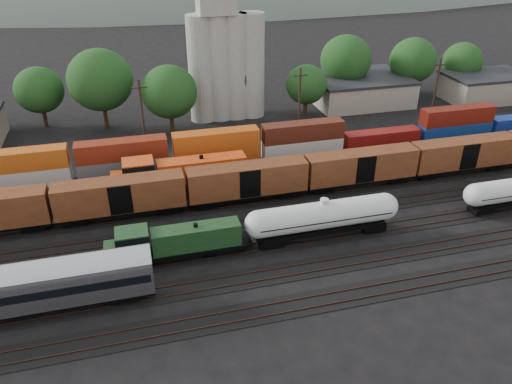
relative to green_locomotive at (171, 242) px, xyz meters
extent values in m
plane|color=black|center=(11.31, 5.00, -2.34)|extent=(600.00, 600.00, 0.00)
cube|color=black|center=(11.31, -10.00, -2.30)|extent=(180.00, 3.20, 0.08)
cube|color=#382319|center=(11.31, -10.72, -2.22)|extent=(180.00, 0.08, 0.16)
cube|color=#382319|center=(11.31, -9.28, -2.22)|extent=(180.00, 0.08, 0.16)
cube|color=black|center=(11.31, -5.00, -2.30)|extent=(180.00, 3.20, 0.08)
cube|color=#382319|center=(11.31, -5.72, -2.22)|extent=(180.00, 0.08, 0.16)
cube|color=#382319|center=(11.31, -4.28, -2.22)|extent=(180.00, 0.08, 0.16)
cube|color=black|center=(11.31, 0.00, -2.30)|extent=(180.00, 3.20, 0.08)
cube|color=#382319|center=(11.31, -0.72, -2.22)|extent=(180.00, 0.08, 0.16)
cube|color=#382319|center=(11.31, 0.72, -2.22)|extent=(180.00, 0.08, 0.16)
cube|color=black|center=(11.31, 5.00, -2.30)|extent=(180.00, 3.20, 0.08)
cube|color=#382319|center=(11.31, 4.28, -2.22)|extent=(180.00, 0.08, 0.16)
cube|color=#382319|center=(11.31, 5.72, -2.22)|extent=(180.00, 0.08, 0.16)
cube|color=black|center=(11.31, 10.00, -2.30)|extent=(180.00, 3.20, 0.08)
cube|color=#382319|center=(11.31, 9.28, -2.22)|extent=(180.00, 0.08, 0.16)
cube|color=#382319|center=(11.31, 10.72, -2.22)|extent=(180.00, 0.08, 0.16)
cube|color=black|center=(11.31, 15.00, -2.30)|extent=(180.00, 3.20, 0.08)
cube|color=#382319|center=(11.31, 14.28, -2.22)|extent=(180.00, 0.08, 0.16)
cube|color=#382319|center=(11.31, 15.72, -2.22)|extent=(180.00, 0.08, 0.16)
cube|color=black|center=(11.31, 20.00, -2.30)|extent=(180.00, 3.20, 0.08)
cube|color=#382319|center=(11.31, 19.28, -2.22)|extent=(180.00, 0.08, 0.16)
cube|color=#382319|center=(11.31, 20.72, -2.22)|extent=(180.00, 0.08, 0.16)
cube|color=black|center=(0.84, 0.00, -1.14)|extent=(15.35, 2.62, 0.36)
cube|color=black|center=(0.84, 0.00, -1.55)|extent=(4.52, 1.99, 0.72)
cube|color=#183919|center=(2.69, 0.00, 0.25)|extent=(9.21, 2.17, 2.44)
cube|color=#183919|center=(-3.76, 0.00, 0.53)|extent=(3.25, 2.62, 2.98)
cube|color=black|center=(-3.76, 0.00, 1.47)|extent=(3.34, 2.71, 0.81)
cube|color=#183919|center=(-5.91, 0.00, -0.15)|extent=(1.45, 2.17, 1.63)
cylinder|color=black|center=(2.69, 0.00, 1.61)|extent=(0.45, 0.45, 0.45)
cube|color=black|center=(-4.07, 0.00, -1.73)|extent=(2.35, 1.81, 0.63)
cube|color=black|center=(5.76, 0.00, -1.73)|extent=(2.35, 1.81, 0.63)
cylinder|color=silver|center=(16.83, 0.00, 0.66)|extent=(14.86, 3.06, 3.06)
sphere|color=silver|center=(9.40, 0.00, 0.66)|extent=(3.06, 3.06, 3.06)
sphere|color=silver|center=(24.26, 0.00, 0.66)|extent=(3.06, 3.06, 3.06)
cylinder|color=silver|center=(16.83, 0.00, 2.40)|extent=(0.95, 0.95, 0.53)
cube|color=black|center=(16.83, 0.00, 0.66)|extent=(15.20, 3.21, 0.08)
cube|color=black|center=(16.83, 0.00, -1.03)|extent=(14.36, 2.32, 0.53)
cube|color=black|center=(10.75, 0.00, -1.66)|extent=(2.74, 2.11, 0.74)
cube|color=black|center=(22.91, 0.00, -1.66)|extent=(2.74, 2.11, 0.74)
sphere|color=silver|center=(36.27, 0.00, 0.40)|extent=(2.78, 2.78, 2.78)
cube|color=black|center=(37.49, 0.00, -1.71)|extent=(2.49, 1.92, 0.67)
cube|color=silver|center=(-14.08, -5.00, 0.44)|extent=(23.79, 2.87, 2.97)
cylinder|color=silver|center=(-14.08, -5.00, 1.93)|extent=(23.79, 2.87, 2.87)
cube|color=black|center=(-14.08, -5.00, 0.80)|extent=(23.31, 2.93, 0.83)
cube|color=black|center=(-14.08, -5.00, -1.15)|extent=(23.79, 2.58, 0.40)
cube|color=black|center=(-5.04, -5.00, -1.69)|extent=(2.58, 1.98, 0.69)
cube|color=black|center=(3.51, 15.00, -0.97)|extent=(19.18, 3.09, 0.43)
cube|color=black|center=(3.51, 15.00, -1.45)|extent=(5.33, 2.34, 0.85)
cube|color=#D14312|center=(5.81, 15.00, 0.69)|extent=(11.51, 2.56, 2.88)
cube|color=#D14312|center=(-2.25, 15.00, 1.01)|extent=(3.84, 3.09, 3.52)
cube|color=black|center=(-2.25, 15.00, 2.12)|extent=(3.94, 3.20, 0.96)
cube|color=#D14312|center=(-4.93, 15.00, 0.21)|extent=(1.70, 2.56, 1.92)
cylinder|color=black|center=(5.81, 15.00, 2.28)|extent=(0.53, 0.53, 0.53)
cube|color=black|center=(-2.63, 15.00, -1.66)|extent=(2.77, 2.13, 0.75)
cube|color=black|center=(9.64, 15.00, -1.66)|extent=(2.77, 2.13, 0.75)
cube|color=black|center=(-4.70, 10.00, -1.14)|extent=(15.00, 2.60, 0.40)
cube|color=#602E17|center=(-4.70, 10.00, 0.96)|extent=(15.00, 2.90, 3.80)
cube|color=black|center=(10.70, 10.00, -1.14)|extent=(15.00, 2.60, 0.40)
cube|color=#602E17|center=(10.70, 10.00, 0.96)|extent=(15.00, 2.90, 3.80)
cube|color=black|center=(26.10, 10.00, -1.14)|extent=(15.00, 2.60, 0.40)
cube|color=#602E17|center=(26.10, 10.00, 0.96)|extent=(15.00, 2.90, 3.80)
cube|color=black|center=(41.50, 10.00, -1.14)|extent=(15.00, 2.60, 0.40)
cube|color=#602E17|center=(41.50, 10.00, 0.96)|extent=(15.00, 2.90, 3.80)
cube|color=black|center=(11.31, 20.00, -1.84)|extent=(160.00, 2.60, 0.60)
cube|color=silver|center=(-16.87, 20.00, -0.24)|extent=(12.00, 2.40, 2.60)
cube|color=#BE5013|center=(-16.87, 20.00, 2.36)|extent=(12.00, 2.40, 2.60)
cube|color=#5D5F63|center=(-4.07, 20.00, -0.24)|extent=(12.00, 2.40, 2.60)
cube|color=maroon|center=(-4.07, 20.00, 2.36)|extent=(12.00, 2.40, 2.60)
cube|color=#C45014|center=(8.73, 20.00, -0.24)|extent=(12.00, 2.40, 2.60)
cube|color=#BA4D13|center=(8.73, 20.00, 2.36)|extent=(12.00, 2.40, 2.60)
cube|color=silver|center=(21.53, 20.00, -0.24)|extent=(12.00, 2.40, 2.60)
cube|color=#4D1C12|center=(21.53, 20.00, 2.36)|extent=(12.00, 2.40, 2.60)
cube|color=maroon|center=(34.33, 20.00, -0.24)|extent=(12.00, 2.40, 2.60)
cube|color=navy|center=(47.13, 20.00, -0.24)|extent=(12.00, 2.40, 2.60)
cube|color=maroon|center=(47.13, 20.00, 2.36)|extent=(12.00, 2.40, 2.60)
cylinder|color=#A7A499|center=(10.31, 41.00, 6.66)|extent=(4.40, 4.40, 18.00)
cylinder|color=#A7A499|center=(13.31, 41.00, 6.66)|extent=(4.40, 4.40, 18.00)
cylinder|color=#A7A499|center=(16.31, 41.00, 6.66)|extent=(4.40, 4.40, 18.00)
cylinder|color=#A7A499|center=(19.31, 41.00, 6.66)|extent=(4.40, 4.40, 18.00)
cube|color=#9E937F|center=(41.31, 43.00, -0.04)|extent=(18.00, 14.00, 4.60)
cube|color=#232326|center=(41.31, 43.00, 2.51)|extent=(18.36, 14.28, 0.50)
cube|color=#9E937F|center=(66.31, 38.00, -0.04)|extent=(16.00, 10.00, 4.60)
cube|color=#232326|center=(66.31, 38.00, 2.51)|extent=(16.32, 10.20, 0.50)
cylinder|color=black|center=(-16.64, 44.57, -0.85)|extent=(0.70, 0.70, 2.98)
ellipsoid|color=#204A1B|center=(-16.64, 44.57, 4.15)|extent=(8.08, 8.08, 7.66)
cylinder|color=black|center=(-6.44, 40.73, -0.38)|extent=(0.70, 0.70, 3.91)
ellipsoid|color=#204A1B|center=(-6.44, 40.73, 6.19)|extent=(10.62, 10.62, 10.06)
cylinder|color=black|center=(4.16, 35.59, -0.68)|extent=(0.70, 0.70, 3.31)
ellipsoid|color=#204A1B|center=(4.16, 35.59, 4.88)|extent=(9.00, 9.00, 8.52)
cylinder|color=black|center=(16.54, 43.38, -0.74)|extent=(0.70, 0.70, 3.20)
ellipsoid|color=#204A1B|center=(16.54, 43.38, 4.63)|extent=(8.68, 8.68, 8.23)
cylinder|color=black|center=(28.53, 38.00, -0.99)|extent=(0.70, 0.70, 2.69)
ellipsoid|color=#204A1B|center=(28.53, 38.00, 3.52)|extent=(7.30, 7.30, 6.92)
cylinder|color=black|center=(39.10, 45.18, -0.53)|extent=(0.70, 0.70, 3.62)
ellipsoid|color=#204A1B|center=(39.10, 45.18, 5.54)|extent=(9.81, 9.81, 9.30)
cylinder|color=black|center=(52.55, 43.28, -0.66)|extent=(0.70, 0.70, 3.36)
ellipsoid|color=#204A1B|center=(52.55, 43.28, 4.99)|extent=(9.13, 9.13, 8.65)
cylinder|color=black|center=(64.19, 43.78, -0.89)|extent=(0.70, 0.70, 2.89)
ellipsoid|color=#204A1B|center=(64.19, 43.78, 3.95)|extent=(7.84, 7.84, 7.43)
cylinder|color=black|center=(-0.69, 27.00, 3.66)|extent=(0.36, 0.36, 12.00)
cube|color=black|center=(-0.69, 27.00, 8.46)|extent=(2.20, 0.18, 0.18)
cylinder|color=black|center=(23.31, 27.00, 3.66)|extent=(0.36, 0.36, 12.00)
cube|color=black|center=(23.31, 27.00, 8.46)|extent=(2.20, 0.18, 0.18)
cylinder|color=black|center=(47.31, 27.00, 3.66)|extent=(0.36, 0.36, 12.00)
cube|color=black|center=(47.31, 27.00, 8.46)|extent=(2.20, 0.18, 0.18)
ellipsoid|color=#59665B|center=(51.31, 265.00, -25.09)|extent=(520.00, 286.00, 130.00)
camera|label=1|loc=(-2.46, -43.46, 29.34)|focal=35.00mm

